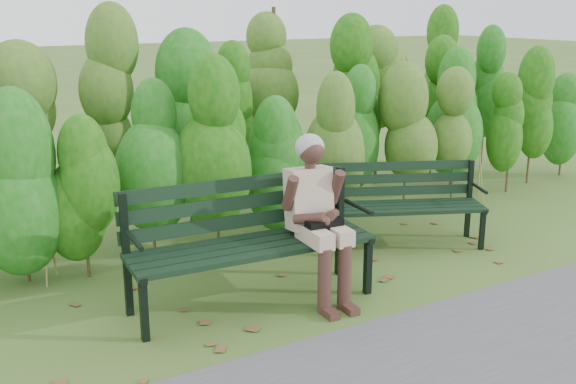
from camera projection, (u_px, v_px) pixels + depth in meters
ground at (308, 281)px, 6.05m from camera, size 80.00×80.00×0.00m
hedge_band at (217, 115)px, 7.26m from camera, size 11.04×1.67×2.42m
leaf_litter at (304, 285)px, 5.97m from camera, size 5.88×2.21×0.01m
bench_left at (247, 232)px, 5.53m from camera, size 2.07×0.81×1.01m
bench_right at (399, 197)px, 6.90m from camera, size 1.75×1.17×0.84m
seated_woman at (317, 207)px, 5.54m from camera, size 0.54×0.79×1.38m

